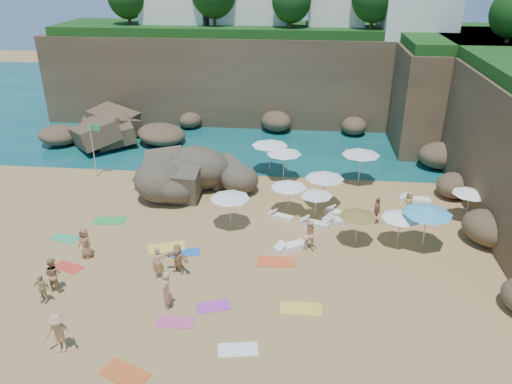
# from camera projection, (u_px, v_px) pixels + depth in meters

# --- Properties ---
(ground) EXTENTS (120.00, 120.00, 0.00)m
(ground) POSITION_uv_depth(u_px,v_px,m) (214.00, 246.00, 27.40)
(ground) COLOR tan
(ground) RESTS_ON ground
(seawater) EXTENTS (120.00, 120.00, 0.00)m
(seawater) POSITION_uv_depth(u_px,v_px,m) (264.00, 103.00, 54.41)
(seawater) COLOR #0C4751
(seawater) RESTS_ON ground
(cliff_back) EXTENTS (44.00, 8.00, 8.00)m
(cliff_back) POSITION_uv_depth(u_px,v_px,m) (280.00, 77.00, 48.02)
(cliff_back) COLOR brown
(cliff_back) RESTS_ON ground
(cliff_corner) EXTENTS (10.00, 12.00, 8.00)m
(cliff_corner) POSITION_uv_depth(u_px,v_px,m) (453.00, 94.00, 42.11)
(cliff_corner) COLOR brown
(cliff_corner) RESTS_ON ground
(rock_promontory) EXTENTS (12.00, 7.00, 2.00)m
(rock_promontory) POSITION_uv_depth(u_px,v_px,m) (122.00, 143.00, 42.84)
(rock_promontory) COLOR brown
(rock_promontory) RESTS_ON ground
(clifftop_trees) EXTENTS (35.60, 23.82, 4.40)m
(clifftop_trees) POSITION_uv_depth(u_px,v_px,m) (312.00, 1.00, 39.74)
(clifftop_trees) COLOR #11380F
(clifftop_trees) RESTS_ON ground
(marina_masts) EXTENTS (3.10, 0.10, 6.00)m
(marina_masts) POSITION_uv_depth(u_px,v_px,m) (114.00, 73.00, 54.69)
(marina_masts) COLOR white
(marina_masts) RESTS_ON ground
(rock_outcrop) EXTENTS (6.97, 5.30, 2.73)m
(rock_outcrop) POSITION_uv_depth(u_px,v_px,m) (206.00, 187.00, 34.53)
(rock_outcrop) COLOR brown
(rock_outcrop) RESTS_ON ground
(flag_pole) EXTENTS (0.79, 0.16, 4.04)m
(flag_pole) POSITION_uv_depth(u_px,v_px,m) (94.00, 143.00, 35.07)
(flag_pole) COLOR silver
(flag_pole) RESTS_ON ground
(parasol_0) EXTENTS (2.46, 2.46, 2.33)m
(parasol_0) POSITION_uv_depth(u_px,v_px,m) (284.00, 151.00, 34.80)
(parasol_0) COLOR silver
(parasol_0) RESTS_ON ground
(parasol_1) EXTENTS (2.62, 2.62, 2.48)m
(parasol_1) POSITION_uv_depth(u_px,v_px,m) (270.00, 143.00, 36.01)
(parasol_1) COLOR silver
(parasol_1) RESTS_ON ground
(parasol_2) EXTENTS (2.43, 2.43, 2.30)m
(parasol_2) POSITION_uv_depth(u_px,v_px,m) (325.00, 176.00, 30.98)
(parasol_2) COLOR silver
(parasol_2) RESTS_ON ground
(parasol_3) EXTENTS (2.64, 2.64, 2.50)m
(parasol_3) POSITION_uv_depth(u_px,v_px,m) (361.00, 152.00, 34.24)
(parasol_3) COLOR silver
(parasol_3) RESTS_ON ground
(parasol_4) EXTENTS (2.12, 2.12, 2.00)m
(parasol_4) POSITION_uv_depth(u_px,v_px,m) (471.00, 192.00, 29.49)
(parasol_4) COLOR silver
(parasol_4) RESTS_ON ground
(parasol_5) EXTENTS (2.21, 2.21, 2.09)m
(parasol_5) POSITION_uv_depth(u_px,v_px,m) (289.00, 185.00, 30.21)
(parasol_5) COLOR silver
(parasol_5) RESTS_ON ground
(parasol_6) EXTENTS (2.12, 2.12, 2.00)m
(parasol_6) POSITION_uv_depth(u_px,v_px,m) (358.00, 214.00, 26.91)
(parasol_6) COLOR silver
(parasol_6) RESTS_ON ground
(parasol_7) EXTENTS (1.98, 1.98, 1.88)m
(parasol_7) POSITION_uv_depth(u_px,v_px,m) (316.00, 193.00, 29.56)
(parasol_7) COLOR silver
(parasol_7) RESTS_ON ground
(parasol_9) EXTENTS (2.33, 2.33, 2.21)m
(parasol_9) POSITION_uv_depth(u_px,v_px,m) (230.00, 195.00, 28.58)
(parasol_9) COLOR silver
(parasol_9) RESTS_ON ground
(parasol_10) EXTENTS (2.64, 2.64, 2.49)m
(parasol_10) POSITION_uv_depth(u_px,v_px,m) (428.00, 210.00, 26.31)
(parasol_10) COLOR silver
(parasol_10) RESTS_ON ground
(parasol_11) EXTENTS (2.09, 2.09, 1.98)m
(parasol_11) POSITION_uv_depth(u_px,v_px,m) (401.00, 216.00, 26.79)
(parasol_11) COLOR silver
(parasol_11) RESTS_ON ground
(lounger_0) EXTENTS (1.85, 0.97, 0.27)m
(lounger_0) POSITION_uv_depth(u_px,v_px,m) (315.00, 224.00, 29.43)
(lounger_0) COLOR silver
(lounger_0) RESTS_ON ground
(lounger_1) EXTENTS (1.91, 1.33, 0.28)m
(lounger_1) POSITION_uv_depth(u_px,v_px,m) (339.00, 214.00, 30.55)
(lounger_1) COLOR white
(lounger_1) RESTS_ON ground
(lounger_2) EXTENTS (2.10, 1.24, 0.31)m
(lounger_2) POSITION_uv_depth(u_px,v_px,m) (339.00, 221.00, 29.70)
(lounger_2) COLOR silver
(lounger_2) RESTS_ON ground
(lounger_3) EXTENTS (1.63, 1.04, 0.24)m
(lounger_3) POSITION_uv_depth(u_px,v_px,m) (281.00, 217.00, 30.29)
(lounger_3) COLOR white
(lounger_3) RESTS_ON ground
(lounger_4) EXTENTS (1.96, 0.74, 0.30)m
(lounger_4) POSITION_uv_depth(u_px,v_px,m) (415.00, 200.00, 32.28)
(lounger_4) COLOR white
(lounger_4) RESTS_ON ground
(lounger_5) EXTENTS (1.83, 1.52, 0.28)m
(lounger_5) POSITION_uv_depth(u_px,v_px,m) (290.00, 247.00, 27.06)
(lounger_5) COLOR white
(lounger_5) RESTS_ON ground
(towel_2) EXTENTS (2.13, 1.62, 0.03)m
(towel_2) POSITION_uv_depth(u_px,v_px,m) (125.00, 374.00, 18.96)
(towel_2) COLOR #D65821
(towel_2) RESTS_ON ground
(towel_3) EXTENTS (1.70, 1.13, 0.03)m
(towel_3) POSITION_uv_depth(u_px,v_px,m) (65.00, 238.00, 28.15)
(towel_3) COLOR #30A86C
(towel_3) RESTS_ON ground
(towel_4) EXTENTS (2.18, 1.63, 0.03)m
(towel_4) POSITION_uv_depth(u_px,v_px,m) (167.00, 247.00, 27.26)
(towel_4) COLOR yellow
(towel_4) RESTS_ON ground
(towel_6) EXTENTS (1.71, 1.21, 0.03)m
(towel_6) POSITION_uv_depth(u_px,v_px,m) (213.00, 307.00, 22.63)
(towel_6) COLOR #B238B6
(towel_6) RESTS_ON ground
(towel_7) EXTENTS (1.67, 1.21, 0.03)m
(towel_7) POSITION_uv_depth(u_px,v_px,m) (68.00, 267.00, 25.53)
(towel_7) COLOR red
(towel_7) RESTS_ON ground
(towel_8) EXTENTS (1.80, 1.20, 0.03)m
(towel_8) POSITION_uv_depth(u_px,v_px,m) (185.00, 252.00, 26.79)
(towel_8) COLOR blue
(towel_8) RESTS_ON ground
(towel_9) EXTENTS (1.69, 0.91, 0.03)m
(towel_9) POSITION_uv_depth(u_px,v_px,m) (175.00, 322.00, 21.69)
(towel_9) COLOR #CA4E7E
(towel_9) RESTS_ON ground
(towel_10) EXTENTS (2.00, 1.08, 0.03)m
(towel_10) POSITION_uv_depth(u_px,v_px,m) (276.00, 262.00, 25.97)
(towel_10) COLOR #ED5125
(towel_10) RESTS_ON ground
(towel_11) EXTENTS (2.05, 1.24, 0.03)m
(towel_11) POSITION_uv_depth(u_px,v_px,m) (110.00, 221.00, 30.04)
(towel_11) COLOR green
(towel_11) RESTS_ON ground
(towel_12) EXTENTS (1.89, 0.96, 0.03)m
(towel_12) POSITION_uv_depth(u_px,v_px,m) (301.00, 308.00, 22.50)
(towel_12) COLOR #FCBC42
(towel_12) RESTS_ON ground
(towel_13) EXTENTS (1.72, 1.06, 0.03)m
(towel_13) POSITION_uv_depth(u_px,v_px,m) (238.00, 350.00, 20.14)
(towel_13) COLOR white
(towel_13) RESTS_ON ground
(person_stand_1) EXTENTS (0.94, 0.78, 1.75)m
(person_stand_1) POSITION_uv_depth(u_px,v_px,m) (53.00, 274.00, 23.44)
(person_stand_1) COLOR tan
(person_stand_1) RESTS_ON ground
(person_stand_2) EXTENTS (1.02, 0.61, 1.47)m
(person_stand_2) POSITION_uv_depth(u_px,v_px,m) (203.00, 165.00, 36.22)
(person_stand_2) COLOR #F8C08D
(person_stand_2) RESTS_ON ground
(person_stand_3) EXTENTS (0.48, 0.98, 1.62)m
(person_stand_3) POSITION_uv_depth(u_px,v_px,m) (377.00, 210.00, 29.56)
(person_stand_3) COLOR #A56352
(person_stand_3) RESTS_ON ground
(person_stand_4) EXTENTS (0.75, 0.79, 1.44)m
(person_stand_4) POSITION_uv_depth(u_px,v_px,m) (409.00, 203.00, 30.68)
(person_stand_4) COLOR tan
(person_stand_4) RESTS_ON ground
(person_stand_5) EXTENTS (1.52, 0.75, 1.58)m
(person_stand_5) POSITION_uv_depth(u_px,v_px,m) (142.00, 180.00, 33.72)
(person_stand_5) COLOR tan
(person_stand_5) RESTS_ON ground
(person_stand_6) EXTENTS (0.47, 0.70, 1.91)m
(person_stand_6) POSITION_uv_depth(u_px,v_px,m) (166.00, 290.00, 22.18)
(person_stand_6) COLOR tan
(person_stand_6) RESTS_ON ground
(person_lie_0) EXTENTS (1.44, 1.96, 0.48)m
(person_lie_0) POSITION_uv_depth(u_px,v_px,m) (61.00, 347.00, 19.98)
(person_lie_0) COLOR tan
(person_lie_0) RESTS_ON ground
(person_lie_1) EXTENTS (0.99, 1.51, 0.35)m
(person_lie_1) POSITION_uv_depth(u_px,v_px,m) (44.00, 299.00, 22.90)
(person_lie_1) COLOR tan
(person_lie_1) RESTS_ON ground
(person_lie_2) EXTENTS (1.29, 1.82, 0.44)m
(person_lie_2) POSITION_uv_depth(u_px,v_px,m) (87.00, 253.00, 26.34)
(person_lie_2) COLOR #885E44
(person_lie_2) RESTS_ON ground
(person_lie_3) EXTENTS (1.88, 1.94, 0.41)m
(person_lie_3) POSITION_uv_depth(u_px,v_px,m) (179.00, 269.00, 25.07)
(person_lie_3) COLOR tan
(person_lie_3) RESTS_ON ground
(person_lie_4) EXTENTS (0.81, 1.74, 0.40)m
(person_lie_4) POSITION_uv_depth(u_px,v_px,m) (159.00, 275.00, 24.59)
(person_lie_4) COLOR tan
(person_lie_4) RESTS_ON ground
(person_lie_5) EXTENTS (1.23, 1.87, 0.65)m
(person_lie_5) POSITION_uv_depth(u_px,v_px,m) (310.00, 245.00, 26.91)
(person_lie_5) COLOR #F8BA8D
(person_lie_5) RESTS_ON ground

